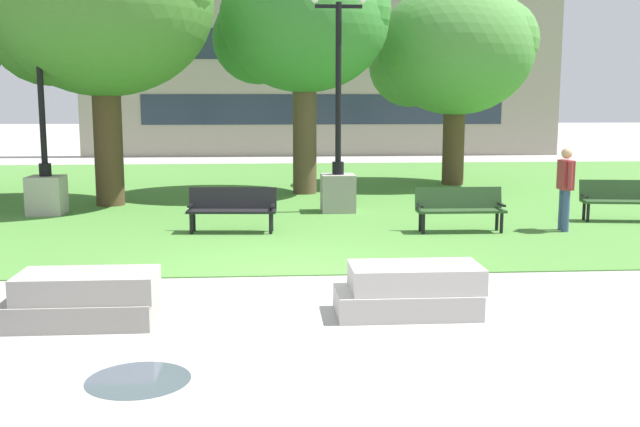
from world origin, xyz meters
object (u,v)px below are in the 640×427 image
object	(u,v)px
park_bench_near_left	(622,198)
lamp_post_center	(338,167)
person_bystander_near_lawn	(565,184)
park_bench_near_right	(232,207)
concrete_block_center	(84,299)
lamp_post_left	(45,170)
concrete_block_left	(410,290)
park_bench_far_right	(460,206)

from	to	relation	value
park_bench_near_left	lamp_post_center	xyz separation A→B (m)	(-6.18, 1.82, 0.55)
person_bystander_near_lawn	park_bench_near_left	bearing A→B (deg)	32.89
park_bench_near_left	park_bench_near_right	size ratio (longest dim) A/B	1.01
concrete_block_center	park_bench_near_right	world-z (taller)	park_bench_near_right
park_bench_near_right	lamp_post_left	size ratio (longest dim) A/B	0.35
lamp_post_center	concrete_block_left	bearing A→B (deg)	-89.28
park_bench_far_right	lamp_post_center	world-z (taller)	lamp_post_center
park_bench_near_left	park_bench_far_right	xyz separation A→B (m)	(-3.95, -1.08, 0.00)
concrete_block_center	person_bystander_near_lawn	bearing A→B (deg)	34.76
park_bench_near_left	lamp_post_center	world-z (taller)	lamp_post_center
concrete_block_center	park_bench_near_left	size ratio (longest dim) A/B	0.98
concrete_block_center	lamp_post_center	bearing A→B (deg)	65.76
concrete_block_center	person_bystander_near_lawn	size ratio (longest dim) A/B	1.07
lamp_post_center	lamp_post_left	size ratio (longest dim) A/B	1.02
concrete_block_left	park_bench_near_left	xyz separation A→B (m)	(6.08, 6.82, 0.23)
park_bench_near_left	lamp_post_center	distance (m)	6.47
park_bench_near_right	lamp_post_center	size ratio (longest dim) A/B	0.34
park_bench_near_right	lamp_post_left	distance (m)	5.24
concrete_block_left	lamp_post_left	size ratio (longest dim) A/B	0.35
park_bench_near_left	person_bystander_near_lawn	world-z (taller)	person_bystander_near_lawn
park_bench_near_right	person_bystander_near_lawn	distance (m)	6.84
park_bench_near_left	person_bystander_near_lawn	xyz separation A→B (m)	(-1.79, -1.16, 0.44)
park_bench_near_right	person_bystander_near_lawn	xyz separation A→B (m)	(6.81, -0.36, 0.44)
park_bench_near_right	lamp_post_left	bearing A→B (deg)	149.04
concrete_block_center	lamp_post_center	size ratio (longest dim) A/B	0.34
lamp_post_left	person_bystander_near_lawn	world-z (taller)	lamp_post_left
lamp_post_left	person_bystander_near_lawn	distance (m)	11.69
concrete_block_center	park_bench_far_right	bearing A→B (deg)	43.52
lamp_post_left	lamp_post_center	bearing A→B (deg)	-0.56
lamp_post_left	person_bystander_near_lawn	bearing A→B (deg)	-15.11
park_bench_far_right	concrete_block_left	bearing A→B (deg)	-110.31
concrete_block_center	lamp_post_left	world-z (taller)	lamp_post_left
concrete_block_left	person_bystander_near_lawn	distance (m)	7.13
park_bench_near_right	park_bench_far_right	world-z (taller)	same
lamp_post_center	concrete_block_center	bearing A→B (deg)	-114.24
concrete_block_left	concrete_block_center	bearing A→B (deg)	-178.13
concrete_block_left	lamp_post_center	size ratio (longest dim) A/B	0.35
park_bench_near_left	lamp_post_left	size ratio (longest dim) A/B	0.36
concrete_block_center	lamp_post_center	xyz separation A→B (m)	(3.95, 8.77, 0.78)
concrete_block_left	person_bystander_near_lawn	xyz separation A→B (m)	(4.29, 5.66, 0.68)
concrete_block_left	lamp_post_left	xyz separation A→B (m)	(-7.00, 8.70, 0.76)
concrete_block_left	park_bench_far_right	xyz separation A→B (m)	(2.12, 5.74, 0.23)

